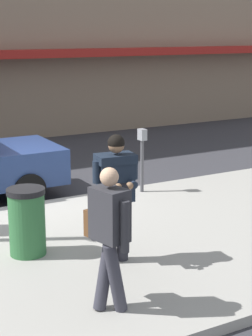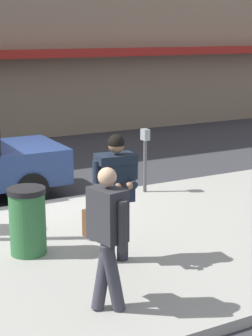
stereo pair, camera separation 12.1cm
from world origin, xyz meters
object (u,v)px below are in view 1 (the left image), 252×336
at_px(man_texting_on_phone, 116,185).
at_px(trash_bin, 27,221).
at_px(parking_meter, 142,151).
at_px(pedestrian_with_bag, 109,230).

bearing_deg(man_texting_on_phone, trash_bin, 138.98).
bearing_deg(parking_meter, pedestrian_with_bag, -125.56).
relative_size(man_texting_on_phone, pedestrian_with_bag, 1.06).
xyz_separation_m(pedestrian_with_bag, trash_bin, (-0.25, 2.04, -0.47)).
relative_size(pedestrian_with_bag, trash_bin, 1.74).
distance_m(pedestrian_with_bag, parking_meter, 4.89).
xyz_separation_m(man_texting_on_phone, trash_bin, (-0.98, 0.85, -0.62)).
distance_m(man_texting_on_phone, pedestrian_with_bag, 1.40).
height_order(man_texting_on_phone, trash_bin, man_texting_on_phone).
distance_m(man_texting_on_phone, trash_bin, 1.44).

